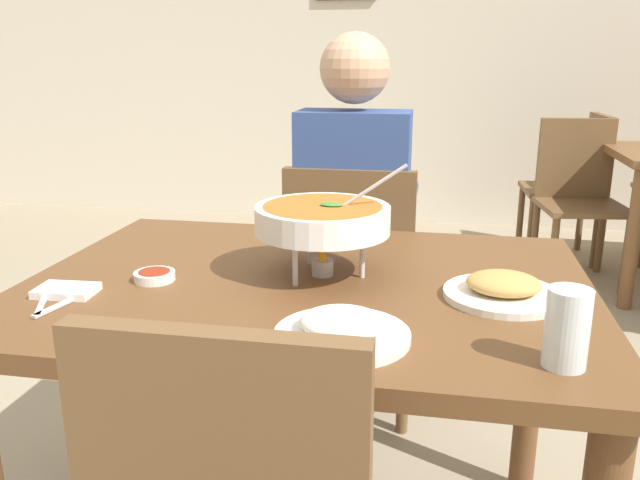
# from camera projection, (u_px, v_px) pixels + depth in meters

# --- Properties ---
(cafe_rear_partition) EXTENTS (10.00, 0.10, 3.00)m
(cafe_rear_partition) POSITION_uv_depth(u_px,v_px,m) (410.00, 18.00, 4.68)
(cafe_rear_partition) COLOR beige
(cafe_rear_partition) RESTS_ON ground_plane
(dining_table_main) EXTENTS (1.23, 0.91, 0.76)m
(dining_table_main) POSITION_uv_depth(u_px,v_px,m) (308.00, 326.00, 1.46)
(dining_table_main) COLOR brown
(dining_table_main) RESTS_ON ground_plane
(chair_diner_main) EXTENTS (0.44, 0.44, 0.90)m
(chair_diner_main) POSITION_uv_depth(u_px,v_px,m) (352.00, 278.00, 2.20)
(chair_diner_main) COLOR brown
(chair_diner_main) RESTS_ON ground_plane
(diner_main) EXTENTS (0.40, 0.45, 1.31)m
(diner_main) POSITION_uv_depth(u_px,v_px,m) (354.00, 208.00, 2.17)
(diner_main) COLOR #2D2D38
(diner_main) RESTS_ON ground_plane
(curry_bowl) EXTENTS (0.33, 0.30, 0.26)m
(curry_bowl) POSITION_uv_depth(u_px,v_px,m) (323.00, 220.00, 1.43)
(curry_bowl) COLOR silver
(curry_bowl) RESTS_ON dining_table_main
(rice_plate) EXTENTS (0.24, 0.24, 0.06)m
(rice_plate) POSITION_uv_depth(u_px,v_px,m) (342.00, 329.00, 1.13)
(rice_plate) COLOR white
(rice_plate) RESTS_ON dining_table_main
(appetizer_plate) EXTENTS (0.24, 0.24, 0.06)m
(appetizer_plate) POSITION_uv_depth(u_px,v_px,m) (503.00, 289.00, 1.32)
(appetizer_plate) COLOR white
(appetizer_plate) RESTS_ON dining_table_main
(sauce_dish) EXTENTS (0.09, 0.09, 0.02)m
(sauce_dish) POSITION_uv_depth(u_px,v_px,m) (154.00, 276.00, 1.43)
(sauce_dish) COLOR white
(sauce_dish) RESTS_ON dining_table_main
(napkin_folded) EXTENTS (0.12, 0.09, 0.02)m
(napkin_folded) POSITION_uv_depth(u_px,v_px,m) (66.00, 291.00, 1.35)
(napkin_folded) COLOR white
(napkin_folded) RESTS_ON dining_table_main
(fork_utensil) EXTENTS (0.08, 0.16, 0.01)m
(fork_utensil) POSITION_uv_depth(u_px,v_px,m) (44.00, 300.00, 1.30)
(fork_utensil) COLOR silver
(fork_utensil) RESTS_ON dining_table_main
(spoon_utensil) EXTENTS (0.05, 0.17, 0.01)m
(spoon_utensil) POSITION_uv_depth(u_px,v_px,m) (66.00, 302.00, 1.29)
(spoon_utensil) COLOR silver
(spoon_utensil) RESTS_ON dining_table_main
(drink_glass) EXTENTS (0.07, 0.07, 0.13)m
(drink_glass) POSITION_uv_depth(u_px,v_px,m) (567.00, 332.00, 1.02)
(drink_glass) COLOR silver
(drink_glass) RESTS_ON dining_table_main
(chair_bg_corner) EXTENTS (0.46, 0.46, 0.90)m
(chair_bg_corner) POSITION_uv_depth(u_px,v_px,m) (577.00, 179.00, 3.99)
(chair_bg_corner) COLOR brown
(chair_bg_corner) RESTS_ON ground_plane
(chair_bg_window) EXTENTS (0.49, 0.49, 0.90)m
(chair_bg_window) POSITION_uv_depth(u_px,v_px,m) (578.00, 190.00, 3.64)
(chair_bg_window) COLOR brown
(chair_bg_window) RESTS_ON ground_plane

